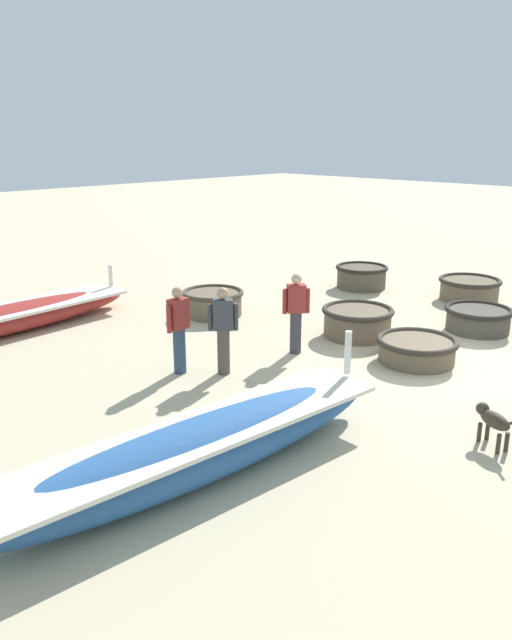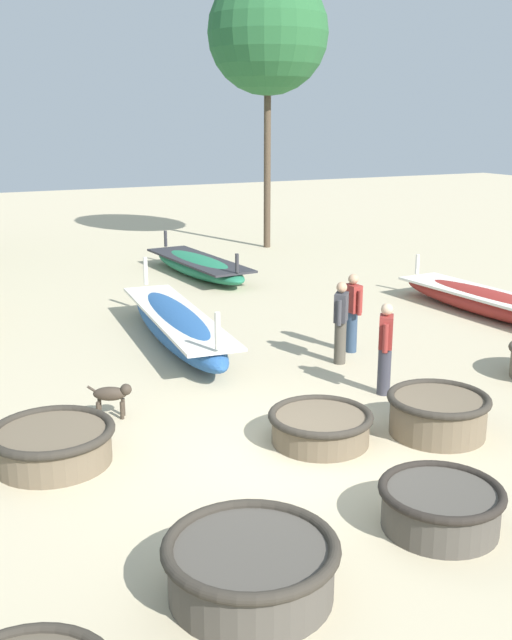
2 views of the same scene
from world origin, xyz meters
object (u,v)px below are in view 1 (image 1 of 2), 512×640
fisherman_standing_right (179,328)px  fisherman_hauling (223,328)px  coracle_upturned (213,302)px  coracle_center (478,318)px  dog (493,420)px  coracle_nearest (357,321)px  long_boat_green_hull (12,317)px  long_boat_ochre_hull (198,449)px  coracle_beside_post (469,288)px  fisherman_crouching (296,311)px  coracle_far_left (361,276)px  coracle_front_left (417,349)px

fisherman_standing_right → fisherman_hauling: bearing=-138.8°
fisherman_hauling → coracle_upturned: bearing=-39.2°
coracle_upturned → coracle_center: coracle_upturned is taller
fisherman_hauling → dog: size_ratio=2.44×
coracle_nearest → long_boat_green_hull: (5.52, 4.86, -0.03)m
long_boat_ochre_hull → fisherman_standing_right: fisherman_standing_right is taller
coracle_beside_post → dog: 8.04m
coracle_nearest → dog: bearing=146.8°
coracle_upturned → long_boat_ochre_hull: size_ratio=0.24×
dog → long_boat_green_hull: bearing=12.7°
fisherman_crouching → dog: fisherman_crouching is taller
fisherman_standing_right → dog: 5.31m
coracle_nearest → coracle_upturned: bearing=17.3°
coracle_upturned → long_boat_ochre_hull: bearing=136.4°
coracle_upturned → long_boat_ochre_hull: 7.18m
fisherman_hauling → fisherman_crouching: bearing=-96.9°
coracle_center → coracle_nearest: coracle_nearest is taller
coracle_far_left → long_boat_ochre_hull: (-4.25, 9.58, 0.05)m
coracle_far_left → coracle_nearest: bearing=123.7°
coracle_nearest → long_boat_green_hull: 7.35m
coracle_nearest → dog: coracle_nearest is taller
coracle_center → coracle_nearest: 2.67m
coracle_nearest → long_boat_ochre_hull: bearing=107.2°
coracle_upturned → long_boat_ochre_hull: (-5.20, 4.95, 0.06)m
coracle_center → coracle_far_left: bearing=-20.3°
coracle_far_left → coracle_upturned: coracle_far_left is taller
long_boat_green_hull → fisherman_hauling: size_ratio=3.64×
fisherman_crouching → fisherman_hauling: size_ratio=1.00×
fisherman_crouching → fisherman_standing_right: size_ratio=1.00×
coracle_far_left → fisherman_crouching: (-2.15, 5.29, 0.50)m
coracle_nearest → fisherman_hauling: (0.46, 3.40, 0.51)m
coracle_far_left → coracle_beside_post: bearing=-163.3°
long_boat_ochre_hull → coracle_beside_post: bearing=-81.7°
coracle_front_left → coracle_far_left: bearing=-45.0°
long_boat_ochre_hull → coracle_nearest: bearing=-72.8°
coracle_front_left → long_boat_ochre_hull: bearing=91.7°
dog → fisherman_crouching: bearing=-12.8°
coracle_center → long_boat_ochre_hull: (-0.19, 8.07, 0.10)m
fisherman_standing_right → dog: fisherman_standing_right is taller
coracle_front_left → long_boat_green_hull: long_boat_green_hull is taller
coracle_center → dog: dog is taller
long_boat_green_hull → dog: long_boat_green_hull is taller
coracle_upturned → coracle_beside_post: (-3.68, -5.45, -0.01)m
coracle_far_left → dog: (-6.50, 6.28, 0.04)m
coracle_front_left → coracle_nearest: bearing=-16.5°
fisherman_crouching → dog: bearing=167.2°
coracle_upturned → fisherman_hauling: 3.77m
coracle_nearest → fisherman_crouching: bearing=81.6°
coracle_front_left → dog: bearing=137.8°
coracle_nearest → coracle_front_left: bearing=163.5°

